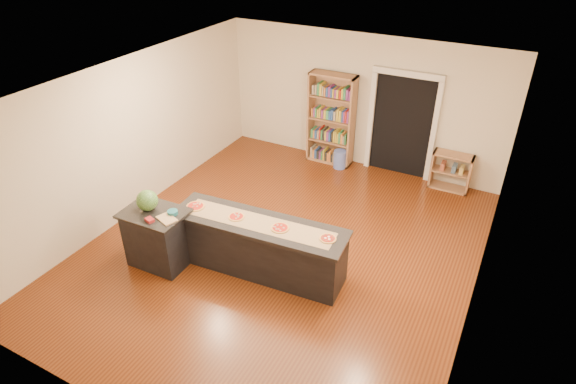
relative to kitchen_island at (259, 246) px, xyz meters
The scene contains 16 objects.
room 1.14m from the kitchen_island, 83.69° to the left, with size 6.00×7.00×2.80m.
doorway 4.26m from the kitchen_island, 76.66° to the left, with size 1.40×0.09×2.21m.
kitchen_island is the anchor object (origin of this frame).
side_counter 1.60m from the kitchen_island, 159.01° to the right, with size 0.96×0.70×0.95m.
bookshelf 3.96m from the kitchen_island, 97.33° to the left, with size 0.99×0.35×1.98m, color #A87851.
low_shelf 4.44m from the kitchen_island, 61.75° to the left, with size 0.77×0.33×0.77m, color #A87851.
waste_bin 3.73m from the kitchen_island, 92.76° to the left, with size 0.27×0.27×0.40m, color #5F77D4.
kraft_paper 0.45m from the kitchen_island, 85.78° to the right, with size 2.36×0.42×0.00m, color #8D6B48.
watermelon 1.83m from the kitchen_island, 161.24° to the right, with size 0.32×0.32×0.32m, color #144214.
cutting_board 1.44m from the kitchen_island, 152.13° to the right, with size 0.31×0.20×0.02m, color tan.
package_red 1.67m from the kitchen_island, 150.49° to the right, with size 0.13×0.09×0.05m, color maroon.
package_teal 1.40m from the kitchen_island, 158.35° to the right, with size 0.16×0.16×0.06m, color #195966.
pizza_a 1.18m from the kitchen_island, behind, with size 0.28×0.28×0.02m.
pizza_b 0.58m from the kitchen_island, behind, with size 0.26×0.26×0.02m.
pizza_c 0.58m from the kitchen_island, ahead, with size 0.27×0.27×0.02m.
pizza_d 1.18m from the kitchen_island, ahead, with size 0.25×0.25×0.02m.
Camera 1 is at (3.03, -5.60, 4.98)m, focal length 30.00 mm.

